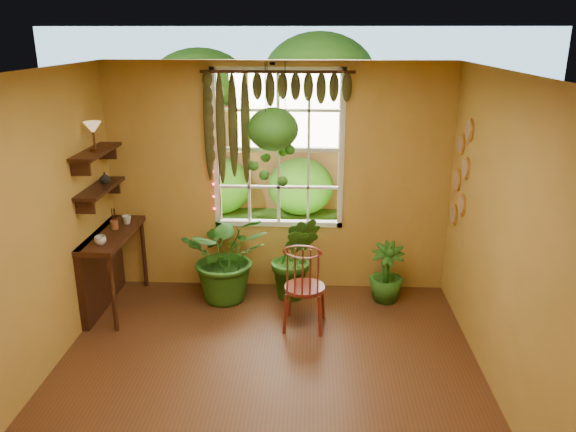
# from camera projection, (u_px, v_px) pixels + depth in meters

# --- Properties ---
(floor) EXTENTS (4.50, 4.50, 0.00)m
(floor) POSITION_uv_depth(u_px,v_px,m) (263.00, 396.00, 4.85)
(floor) COLOR #542B18
(floor) RESTS_ON ground
(ceiling) EXTENTS (4.50, 4.50, 0.00)m
(ceiling) POSITION_uv_depth(u_px,v_px,m) (258.00, 76.00, 4.00)
(ceiling) COLOR white
(ceiling) RESTS_ON wall_back
(wall_back) EXTENTS (4.00, 0.00, 4.00)m
(wall_back) POSITION_uv_depth(u_px,v_px,m) (278.00, 179.00, 6.56)
(wall_back) COLOR #C19241
(wall_back) RESTS_ON floor
(wall_left) EXTENTS (0.00, 4.50, 4.50)m
(wall_left) POSITION_uv_depth(u_px,v_px,m) (13.00, 247.00, 4.51)
(wall_left) COLOR #C19241
(wall_left) RESTS_ON floor
(wall_right) EXTENTS (0.00, 4.50, 4.50)m
(wall_right) POSITION_uv_depth(u_px,v_px,m) (518.00, 256.00, 4.34)
(wall_right) COLOR #C19241
(wall_right) RESTS_ON floor
(window) EXTENTS (1.52, 0.10, 1.86)m
(window) POSITION_uv_depth(u_px,v_px,m) (278.00, 149.00, 6.48)
(window) COLOR silver
(window) RESTS_ON wall_back
(valance_vine) EXTENTS (1.70, 0.12, 1.10)m
(valance_vine) POSITION_uv_depth(u_px,v_px,m) (270.00, 100.00, 6.19)
(valance_vine) COLOR #32190D
(valance_vine) RESTS_ON window
(string_lights) EXTENTS (0.03, 0.03, 1.54)m
(string_lights) POSITION_uv_depth(u_px,v_px,m) (212.00, 146.00, 6.41)
(string_lights) COLOR #FF2633
(string_lights) RESTS_ON window
(wall_plates) EXTENTS (0.04, 0.32, 1.10)m
(wall_plates) POSITION_uv_depth(u_px,v_px,m) (461.00, 174.00, 5.98)
(wall_plates) COLOR beige
(wall_plates) RESTS_ON wall_right
(counter_ledge) EXTENTS (0.40, 1.20, 0.90)m
(counter_ledge) POSITION_uv_depth(u_px,v_px,m) (105.00, 261.00, 6.28)
(counter_ledge) COLOR #32190D
(counter_ledge) RESTS_ON floor
(shelf_lower) EXTENTS (0.25, 0.90, 0.04)m
(shelf_lower) POSITION_uv_depth(u_px,v_px,m) (100.00, 188.00, 6.01)
(shelf_lower) COLOR #32190D
(shelf_lower) RESTS_ON wall_left
(shelf_upper) EXTENTS (0.25, 0.90, 0.04)m
(shelf_upper) POSITION_uv_depth(u_px,v_px,m) (96.00, 151.00, 5.88)
(shelf_upper) COLOR #32190D
(shelf_upper) RESTS_ON wall_left
(backyard) EXTENTS (14.00, 10.00, 12.00)m
(backyard) POSITION_uv_depth(u_px,v_px,m) (305.00, 123.00, 10.96)
(backyard) COLOR #2D5F1B
(backyard) RESTS_ON ground
(windsor_chair) EXTENTS (0.47, 0.50, 1.14)m
(windsor_chair) POSITION_uv_depth(u_px,v_px,m) (304.00, 299.00, 5.88)
(windsor_chair) COLOR maroon
(windsor_chair) RESTS_ON floor
(potted_plant_left) EXTENTS (1.05, 0.93, 1.10)m
(potted_plant_left) POSITION_uv_depth(u_px,v_px,m) (228.00, 255.00, 6.45)
(potted_plant_left) COLOR #185516
(potted_plant_left) RESTS_ON floor
(potted_plant_mid) EXTENTS (0.57, 0.46, 1.02)m
(potted_plant_mid) POSITION_uv_depth(u_px,v_px,m) (295.00, 257.00, 6.49)
(potted_plant_mid) COLOR #185516
(potted_plant_mid) RESTS_ON floor
(potted_plant_right) EXTENTS (0.40, 0.40, 0.70)m
(potted_plant_right) POSITION_uv_depth(u_px,v_px,m) (386.00, 272.00, 6.48)
(potted_plant_right) COLOR #185516
(potted_plant_right) RESTS_ON floor
(hanging_basket) EXTENTS (0.55, 0.55, 1.32)m
(hanging_basket) POSITION_uv_depth(u_px,v_px,m) (273.00, 135.00, 6.07)
(hanging_basket) COLOR black
(hanging_basket) RESTS_ON ceiling
(cup_a) EXTENTS (0.13, 0.13, 0.09)m
(cup_a) POSITION_uv_depth(u_px,v_px,m) (100.00, 241.00, 5.78)
(cup_a) COLOR silver
(cup_a) RESTS_ON counter_ledge
(cup_b) EXTENTS (0.12, 0.12, 0.10)m
(cup_b) POSITION_uv_depth(u_px,v_px,m) (127.00, 220.00, 6.42)
(cup_b) COLOR beige
(cup_b) RESTS_ON counter_ledge
(brush_jar) EXTENTS (0.08, 0.08, 0.31)m
(brush_jar) POSITION_uv_depth(u_px,v_px,m) (114.00, 219.00, 6.22)
(brush_jar) COLOR brown
(brush_jar) RESTS_ON counter_ledge
(shelf_vase) EXTENTS (0.14, 0.14, 0.12)m
(shelf_vase) POSITION_uv_depth(u_px,v_px,m) (105.00, 178.00, 6.12)
(shelf_vase) COLOR #B2AD99
(shelf_vase) RESTS_ON shelf_lower
(tiffany_lamp) EXTENTS (0.18, 0.18, 0.30)m
(tiffany_lamp) POSITION_uv_depth(u_px,v_px,m) (93.00, 130.00, 5.75)
(tiffany_lamp) COLOR #502D17
(tiffany_lamp) RESTS_ON shelf_upper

